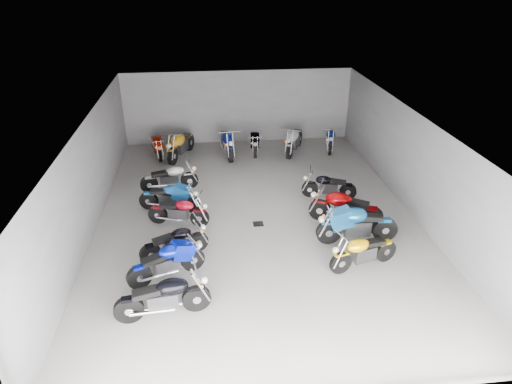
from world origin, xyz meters
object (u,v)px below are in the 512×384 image
(motorcycle_left_b, at_px, (167,262))
(motorcycle_left_f, at_px, (170,178))
(motorcycle_left_a, at_px, (164,297))
(motorcycle_left_e, at_px, (170,197))
(motorcycle_back_d, at_px, (255,141))
(motorcycle_back_f, at_px, (330,138))
(motorcycle_right_c, at_px, (356,225))
(motorcycle_back_e, at_px, (294,140))
(motorcycle_right_b, at_px, (363,251))
(motorcycle_right_e, at_px, (328,186))
(motorcycle_back_c, at_px, (227,142))
(motorcycle_left_c, at_px, (175,242))
(drain_grate, at_px, (258,224))
(motorcycle_left_d, at_px, (179,211))
(motorcycle_back_a, at_px, (157,146))
(motorcycle_back_b, at_px, (181,145))
(motorcycle_right_d, at_px, (345,208))

(motorcycle_left_b, xyz_separation_m, motorcycle_left_f, (-0.21, 5.17, -0.01))
(motorcycle_left_a, bearing_deg, motorcycle_left_f, 173.63)
(motorcycle_left_e, relative_size, motorcycle_back_d, 1.00)
(motorcycle_left_e, distance_m, motorcycle_back_f, 8.22)
(motorcycle_right_c, height_order, motorcycle_back_e, motorcycle_right_c)
(motorcycle_left_f, relative_size, motorcycle_right_b, 1.03)
(motorcycle_right_b, bearing_deg, motorcycle_right_e, -18.36)
(motorcycle_left_a, xyz_separation_m, motorcycle_left_b, (-0.01, 1.42, -0.03))
(motorcycle_left_a, bearing_deg, motorcycle_back_c, 160.09)
(motorcycle_left_c, height_order, motorcycle_right_b, motorcycle_right_b)
(motorcycle_right_b, bearing_deg, motorcycle_back_e, -14.95)
(drain_grate, height_order, motorcycle_left_d, motorcycle_left_d)
(motorcycle_right_b, height_order, motorcycle_back_a, motorcycle_right_b)
(motorcycle_left_f, height_order, motorcycle_right_c, motorcycle_right_c)
(motorcycle_back_c, distance_m, motorcycle_back_f, 4.50)
(drain_grate, height_order, motorcycle_left_a, motorcycle_left_a)
(motorcycle_right_e, xyz_separation_m, motorcycle_back_a, (-6.17, 4.57, 0.02))
(motorcycle_left_b, xyz_separation_m, motorcycle_back_a, (-0.94, 8.53, -0.03))
(motorcycle_back_c, bearing_deg, motorcycle_right_c, 109.31)
(motorcycle_back_d, xyz_separation_m, motorcycle_back_f, (3.31, -0.02, 0.01))
(motorcycle_left_c, distance_m, motorcycle_back_b, 7.32)
(drain_grate, height_order, motorcycle_left_b, motorcycle_left_b)
(motorcycle_back_a, height_order, motorcycle_back_c, motorcycle_back_c)
(motorcycle_right_c, relative_size, motorcycle_back_a, 1.24)
(motorcycle_right_b, xyz_separation_m, motorcycle_back_c, (-3.11, 8.39, 0.09))
(motorcycle_left_d, bearing_deg, motorcycle_left_f, -155.08)
(motorcycle_back_e, xyz_separation_m, motorcycle_back_f, (1.64, 0.21, -0.06))
(motorcycle_right_b, xyz_separation_m, motorcycle_back_b, (-5.05, 8.35, 0.08))
(motorcycle_left_f, xyz_separation_m, motorcycle_back_a, (-0.73, 3.36, -0.02))
(motorcycle_left_a, distance_m, motorcycle_left_f, 6.59)
(motorcycle_back_e, bearing_deg, motorcycle_right_e, 119.60)
(motorcycle_back_d, relative_size, motorcycle_back_e, 0.93)
(motorcycle_right_d, distance_m, motorcycle_back_d, 6.67)
(motorcycle_right_b, height_order, motorcycle_back_b, motorcycle_back_b)
(motorcycle_left_d, relative_size, motorcycle_right_c, 0.79)
(motorcycle_left_b, bearing_deg, drain_grate, 108.41)
(drain_grate, height_order, motorcycle_back_e, motorcycle_back_e)
(motorcycle_back_f, bearing_deg, motorcycle_back_c, 17.47)
(motorcycle_back_f, bearing_deg, motorcycle_left_c, 64.84)
(motorcycle_left_a, distance_m, motorcycle_right_e, 7.49)
(motorcycle_back_a, xyz_separation_m, motorcycle_back_b, (1.00, -0.27, 0.10))
(motorcycle_right_d, bearing_deg, motorcycle_left_e, 98.43)
(motorcycle_left_e, bearing_deg, motorcycle_back_f, 140.73)
(motorcycle_left_f, distance_m, motorcycle_back_e, 5.96)
(motorcycle_left_c, height_order, motorcycle_back_d, motorcycle_back_d)
(motorcycle_right_c, distance_m, motorcycle_back_a, 9.68)
(motorcycle_left_c, bearing_deg, motorcycle_left_d, 158.86)
(motorcycle_left_a, relative_size, motorcycle_right_e, 1.18)
(drain_grate, bearing_deg, motorcycle_left_f, 136.08)
(motorcycle_left_b, height_order, motorcycle_right_b, motorcycle_left_b)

